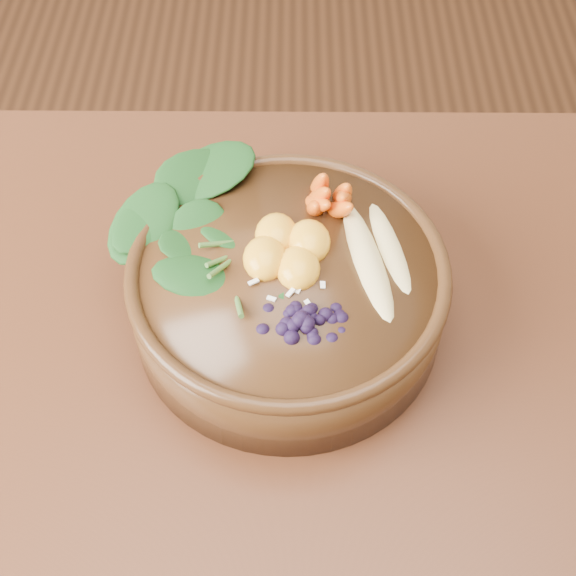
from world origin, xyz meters
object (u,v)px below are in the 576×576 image
at_px(dining_table, 460,514).
at_px(mandarin_cluster, 287,241).
at_px(blueberry_pile, 303,309).
at_px(carrot_cluster, 331,168).
at_px(banana_halves, 380,243).
at_px(kale_heap, 229,208).
at_px(stoneware_bowl, 288,295).

bearing_deg(dining_table, mandarin_cluster, 133.23).
height_order(mandarin_cluster, blueberry_pile, blueberry_pile).
distance_m(carrot_cluster, banana_halves, 0.08).
distance_m(carrot_cluster, blueberry_pile, 0.14).
bearing_deg(banana_halves, mandarin_cluster, 170.25).
bearing_deg(kale_heap, mandarin_cluster, -32.31).
distance_m(kale_heap, banana_halves, 0.14).
height_order(stoneware_bowl, carrot_cluster, carrot_cluster).
bearing_deg(carrot_cluster, stoneware_bowl, -123.69).
relative_size(stoneware_bowl, mandarin_cluster, 3.15).
bearing_deg(mandarin_cluster, carrot_cluster, 59.67).
height_order(stoneware_bowl, blueberry_pile, blueberry_pile).
relative_size(banana_halves, mandarin_cluster, 1.83).
bearing_deg(carrot_cluster, blueberry_pile, -109.55).
xyz_separation_m(carrot_cluster, banana_halves, (0.04, -0.07, -0.03)).
xyz_separation_m(stoneware_bowl, banana_halves, (0.08, 0.02, 0.05)).
relative_size(banana_halves, blueberry_pile, 1.25).
distance_m(mandarin_cluster, blueberry_pile, 0.08).
bearing_deg(mandarin_cluster, blueberry_pile, -79.79).
bearing_deg(stoneware_bowl, kale_heap, 136.34).
height_order(dining_table, mandarin_cluster, mandarin_cluster).
height_order(dining_table, blueberry_pile, blueberry_pile).
distance_m(stoneware_bowl, kale_heap, 0.09).
bearing_deg(dining_table, banana_halves, 115.08).
relative_size(dining_table, banana_halves, 9.73).
bearing_deg(stoneware_bowl, banana_halves, 12.22).
distance_m(dining_table, stoneware_bowl, 0.26).
bearing_deg(banana_halves, kale_heap, 156.45).
xyz_separation_m(banana_halves, mandarin_cluster, (-0.08, 0.00, 0.00)).
distance_m(stoneware_bowl, mandarin_cluster, 0.06).
xyz_separation_m(carrot_cluster, mandarin_cluster, (-0.04, -0.07, -0.02)).
height_order(kale_heap, blueberry_pile, kale_heap).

